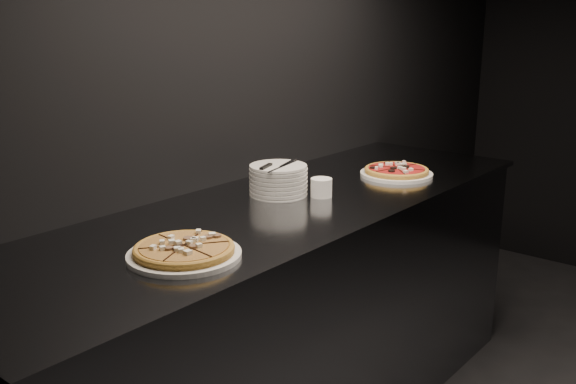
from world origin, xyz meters
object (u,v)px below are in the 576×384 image
Objects in this scene: ramekin at (321,187)px; cutlery at (277,165)px; pizza_tomato at (396,171)px; pizza_mushroom at (184,251)px; plate_stack at (278,180)px; counter at (285,320)px.

cutlery is at bearing -145.04° from ramekin.
ramekin is at bearing -96.10° from pizza_tomato.
pizza_mushroom is 0.95× the size of pizza_tomato.
plate_stack is 0.93× the size of cutlery.
plate_stack is (-0.23, 0.67, 0.04)m from pizza_mushroom.
pizza_tomato is 1.55× the size of plate_stack.
counter is 7.64× the size of pizza_mushroom.
ramekin is at bearing 73.15° from counter.
ramekin is (-0.08, 0.75, 0.02)m from pizza_mushroom.
plate_stack reaches higher than pizza_mushroom.
pizza_tomato is 0.59m from cutlery.
cutlery reaches higher than pizza_tomato.
counter is 10.56× the size of cutlery.
pizza_tomato reaches higher than counter.
ramekin reaches higher than pizza_tomato.
pizza_mushroom is 0.75m from ramekin.
pizza_tomato is at bearing 83.90° from ramekin.
cutlery reaches higher than counter.
pizza_mushroom is at bearing -89.25° from cutlery.
plate_stack is (-0.19, -0.54, 0.04)m from pizza_tomato.
cutlery is at bearing -62.38° from plate_stack.
pizza_mushroom is (0.13, -0.59, 0.48)m from counter.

